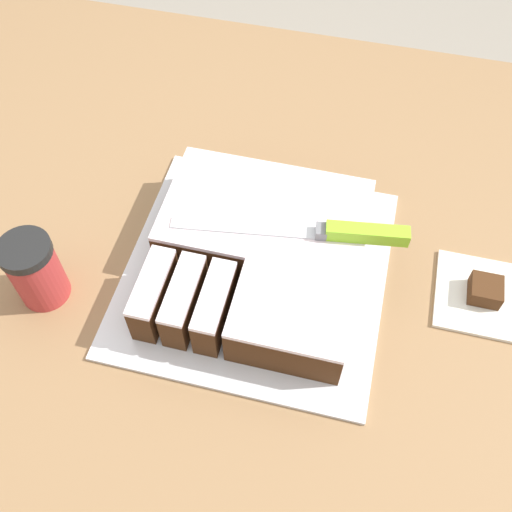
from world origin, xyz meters
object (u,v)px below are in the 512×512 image
cake_board (256,271)px  coffee_cup (35,270)px  knife (342,232)px  cake (260,254)px  brownie (485,290)px

cake_board → coffee_cup: 0.32m
cake_board → knife: bearing=17.9°
cake → coffee_cup: 0.32m
knife → cake: bearing=8.2°
brownie → cake_board: bearing=-173.8°
cake → coffee_cup: bearing=-159.2°
cake_board → brownie: (0.33, 0.04, 0.02)m
knife → brownie: size_ratio=7.47×
cake_board → brownie: 0.34m
knife → coffee_cup: coffee_cup is taller
cake → knife: 0.12m
cake → knife: bearing=16.2°
coffee_cup → brownie: (0.63, 0.14, -0.04)m
brownie → knife: bearing=179.6°
cake_board → knife: (0.12, 0.04, 0.09)m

